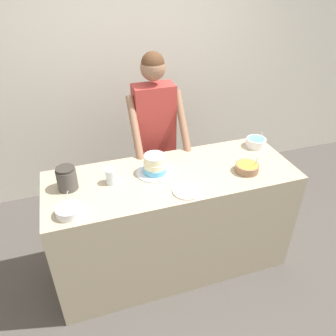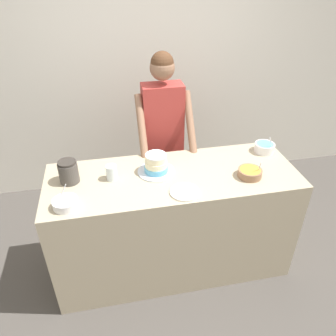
{
  "view_description": "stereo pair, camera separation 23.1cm",
  "coord_description": "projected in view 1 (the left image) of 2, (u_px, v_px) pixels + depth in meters",
  "views": [
    {
      "loc": [
        -0.67,
        -1.59,
        2.34
      ],
      "look_at": [
        -0.05,
        0.32,
        1.04
      ],
      "focal_mm": 35.0,
      "sensor_mm": 36.0,
      "label": 1
    },
    {
      "loc": [
        -0.45,
        -1.65,
        2.34
      ],
      "look_at": [
        -0.05,
        0.32,
        1.04
      ],
      "focal_mm": 35.0,
      "sensor_mm": 36.0,
      "label": 2
    }
  ],
  "objects": [
    {
      "name": "counter",
      "position": [
        172.0,
        222.0,
        2.74
      ],
      "size": [
        1.91,
        0.7,
        0.95
      ],
      "color": "tan",
      "rests_on": "ground_plane"
    },
    {
      "name": "ceramic_plate",
      "position": [
        187.0,
        191.0,
        2.3
      ],
      "size": [
        0.21,
        0.21,
        0.01
      ],
      "color": "white",
      "rests_on": "counter"
    },
    {
      "name": "ground_plane",
      "position": [
        185.0,
        292.0,
        2.72
      ],
      "size": [
        14.0,
        14.0,
        0.0
      ],
      "primitive_type": "plane",
      "color": "#4C4742"
    },
    {
      "name": "frosting_bowl_white",
      "position": [
        69.0,
        210.0,
        2.08
      ],
      "size": [
        0.17,
        0.17,
        0.14
      ],
      "color": "white",
      "rests_on": "counter"
    },
    {
      "name": "frosting_bowl_blue",
      "position": [
        256.0,
        142.0,
        2.83
      ],
      "size": [
        0.17,
        0.17,
        0.17
      ],
      "color": "white",
      "rests_on": "counter"
    },
    {
      "name": "wall_back",
      "position": [
        129.0,
        75.0,
        3.42
      ],
      "size": [
        10.0,
        0.05,
        2.6
      ],
      "color": "silver",
      "rests_on": "ground_plane"
    },
    {
      "name": "person_baker",
      "position": [
        155.0,
        127.0,
        2.91
      ],
      "size": [
        0.48,
        0.47,
        1.72
      ],
      "color": "#2D2D38",
      "rests_on": "ground_plane"
    },
    {
      "name": "drinking_glass",
      "position": [
        111.0,
        176.0,
        2.36
      ],
      "size": [
        0.08,
        0.08,
        0.11
      ],
      "color": "silver",
      "rests_on": "counter"
    },
    {
      "name": "frosting_bowl_orange",
      "position": [
        247.0,
        167.0,
        2.5
      ],
      "size": [
        0.18,
        0.18,
        0.15
      ],
      "color": "#936B4C",
      "rests_on": "counter"
    },
    {
      "name": "stoneware_jar",
      "position": [
        67.0,
        178.0,
        2.29
      ],
      "size": [
        0.14,
        0.14,
        0.17
      ],
      "color": "#4C4742",
      "rests_on": "counter"
    },
    {
      "name": "cake",
      "position": [
        155.0,
        165.0,
        2.47
      ],
      "size": [
        0.29,
        0.29,
        0.15
      ],
      "color": "silver",
      "rests_on": "counter"
    }
  ]
}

